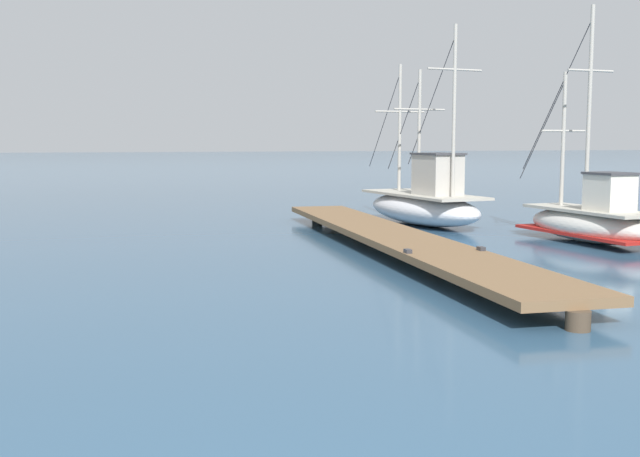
# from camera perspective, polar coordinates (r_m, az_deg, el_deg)

# --- Properties ---
(floating_dock) EXTENTS (3.19, 16.65, 0.53)m
(floating_dock) POSITION_cam_1_polar(r_m,az_deg,el_deg) (18.93, 5.44, -0.62)
(floating_dock) COLOR brown
(floating_dock) RESTS_ON ground
(fishing_boat_0) EXTENTS (1.86, 5.50, 6.27)m
(fishing_boat_0) POSITION_cam_1_polar(r_m,az_deg,el_deg) (21.78, 19.53, 0.60)
(fishing_boat_0) COLOR silver
(fishing_boat_0) RESTS_ON ground
(fishing_boat_1) EXTENTS (2.57, 6.80, 6.15)m
(fishing_boat_1) POSITION_cam_1_polar(r_m,az_deg,el_deg) (25.04, 7.76, 1.91)
(fishing_boat_1) COLOR silver
(fishing_boat_1) RESTS_ON ground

